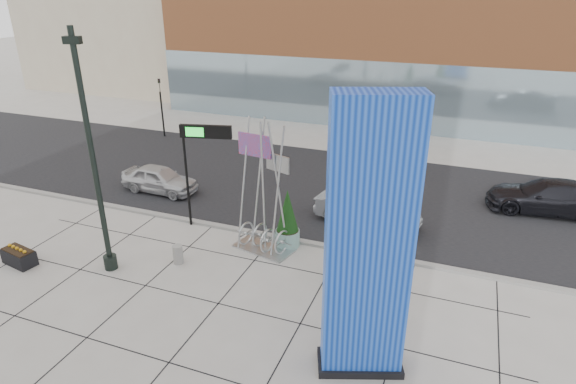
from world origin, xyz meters
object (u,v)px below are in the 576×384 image
(lamp_post, at_px, (97,181))
(overhead_street_sign, at_px, (200,142))
(concrete_bollard, at_px, (178,254))
(car_white_west, at_px, (160,179))
(blue_pylon, at_px, (368,251))
(public_art_sculpture, at_px, (264,218))
(car_silver_mid, at_px, (367,209))

(lamp_post, height_order, overhead_street_sign, lamp_post)
(concrete_bollard, bearing_deg, overhead_street_sign, 99.02)
(concrete_bollard, height_order, overhead_street_sign, overhead_street_sign)
(concrete_bollard, xyz_separation_m, car_white_west, (-4.76, 5.72, 0.31))
(blue_pylon, xyz_separation_m, lamp_post, (-10.15, 1.66, -0.19))
(public_art_sculpture, relative_size, overhead_street_sign, 1.18)
(lamp_post, distance_m, concrete_bollard, 4.15)
(blue_pylon, bearing_deg, lamp_post, 150.68)
(car_white_west, relative_size, car_silver_mid, 0.87)
(overhead_street_sign, relative_size, car_silver_mid, 1.00)
(lamp_post, xyz_separation_m, car_white_west, (-2.54, 6.98, -2.96))
(blue_pylon, bearing_deg, concrete_bollard, 139.71)
(public_art_sculpture, height_order, overhead_street_sign, public_art_sculpture)
(car_white_west, bearing_deg, public_art_sculpture, -113.09)
(blue_pylon, bearing_deg, car_silver_mid, 81.05)
(lamp_post, relative_size, concrete_bollard, 11.61)
(lamp_post, relative_size, car_silver_mid, 1.91)
(blue_pylon, height_order, public_art_sculpture, blue_pylon)
(car_silver_mid, bearing_deg, overhead_street_sign, 122.92)
(blue_pylon, xyz_separation_m, concrete_bollard, (-7.93, 2.93, -3.45))
(blue_pylon, relative_size, overhead_street_sign, 1.69)
(blue_pylon, xyz_separation_m, overhead_street_sign, (-8.41, 5.95, 0.20))
(car_silver_mid, bearing_deg, car_white_west, 100.69)
(lamp_post, relative_size, overhead_street_sign, 1.90)
(public_art_sculpture, distance_m, concrete_bollard, 3.66)
(public_art_sculpture, distance_m, car_silver_mid, 5.10)
(public_art_sculpture, bearing_deg, car_silver_mid, 59.45)
(blue_pylon, height_order, overhead_street_sign, blue_pylon)
(blue_pylon, distance_m, public_art_sculpture, 7.67)
(lamp_post, height_order, public_art_sculpture, lamp_post)
(overhead_street_sign, bearing_deg, blue_pylon, -48.96)
(car_white_west, xyz_separation_m, car_silver_mid, (10.97, 0.13, 0.08))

